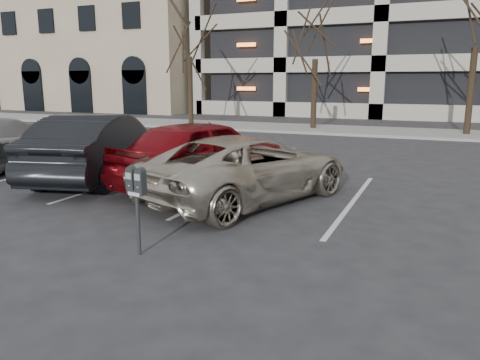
% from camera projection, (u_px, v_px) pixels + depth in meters
% --- Properties ---
extents(ground, '(140.00, 140.00, 0.00)m').
position_uv_depth(ground, '(246.00, 225.00, 8.04)').
color(ground, '#28282B').
rests_on(ground, ground).
extents(sidewalk, '(80.00, 4.00, 0.12)m').
position_uv_depth(sidewalk, '(374.00, 131.00, 22.40)').
color(sidewalk, gray).
rests_on(sidewalk, ground).
extents(stall_lines, '(16.90, 5.20, 0.00)m').
position_uv_depth(stall_lines, '(228.00, 190.00, 10.65)').
color(stall_lines, silver).
rests_on(stall_lines, ground).
extents(office_building, '(26.00, 16.20, 15.00)m').
position_uv_depth(office_building, '(94.00, 26.00, 44.19)').
color(office_building, gray).
rests_on(office_building, ground).
extents(tree_a, '(3.65, 3.65, 8.30)m').
position_uv_depth(tree_a, '(189.00, 13.00, 25.04)').
color(tree_a, black).
rests_on(tree_a, ground).
extents(tree_b, '(3.40, 3.40, 7.73)m').
position_uv_depth(tree_b, '(317.00, 14.00, 22.42)').
color(tree_b, black).
rests_on(tree_b, ground).
extents(parking_meter, '(0.34, 0.18, 1.25)m').
position_uv_depth(parking_meter, '(136.00, 189.00, 6.49)').
color(parking_meter, black).
rests_on(parking_meter, ground).
extents(suv_silver, '(3.81, 5.36, 1.36)m').
position_uv_depth(suv_silver, '(248.00, 168.00, 9.63)').
color(suv_silver, beige).
rests_on(suv_silver, ground).
extents(car_red, '(3.03, 5.04, 1.61)m').
position_uv_depth(car_red, '(203.00, 152.00, 10.88)').
color(car_red, maroon).
rests_on(car_red, ground).
extents(car_dark, '(2.93, 5.26, 1.64)m').
position_uv_depth(car_dark, '(100.00, 147.00, 11.67)').
color(car_dark, black).
rests_on(car_dark, ground).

